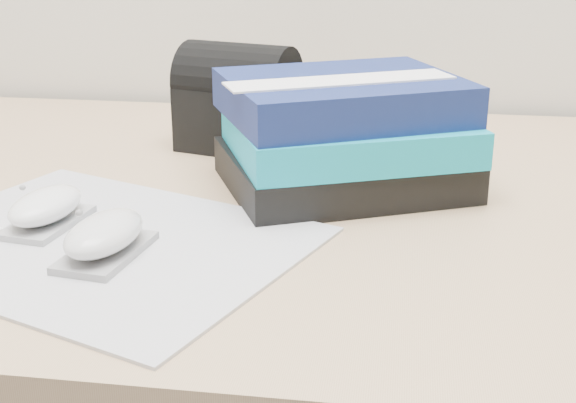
# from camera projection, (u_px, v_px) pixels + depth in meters

# --- Properties ---
(desk) EXTENTS (1.60, 0.80, 0.73)m
(desk) POSITION_uv_depth(u_px,v_px,m) (346.00, 350.00, 1.03)
(desk) COLOR tan
(desk) RESTS_ON ground
(mousepad) EXTENTS (0.46, 0.41, 0.00)m
(mousepad) POSITION_uv_depth(u_px,v_px,m) (95.00, 243.00, 0.76)
(mousepad) COLOR #97969E
(mousepad) RESTS_ON desk
(mouse_rear) EXTENTS (0.07, 0.11, 0.04)m
(mouse_rear) POSITION_uv_depth(u_px,v_px,m) (46.00, 208.00, 0.79)
(mouse_rear) COLOR #9C9C9E
(mouse_rear) RESTS_ON mousepad
(mouse_front) EXTENTS (0.07, 0.11, 0.04)m
(mouse_front) POSITION_uv_depth(u_px,v_px,m) (105.00, 237.00, 0.72)
(mouse_front) COLOR gray
(mouse_front) RESTS_ON mousepad
(book_stack) EXTENTS (0.32, 0.29, 0.13)m
(book_stack) POSITION_uv_depth(u_px,v_px,m) (344.00, 134.00, 0.89)
(book_stack) COLOR black
(book_stack) RESTS_ON desk
(pouch) EXTENTS (0.16, 0.13, 0.14)m
(pouch) POSITION_uv_depth(u_px,v_px,m) (238.00, 98.00, 1.04)
(pouch) COLOR black
(pouch) RESTS_ON desk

